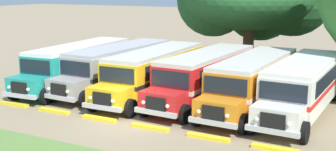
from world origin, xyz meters
name	(u,v)px	position (x,y,z in m)	size (l,w,h in m)	color
ground_plane	(125,123)	(0.00, 0.00, 0.00)	(220.00, 220.00, 0.00)	#937F60
parked_bus_slot_0	(78,63)	(-7.48, 5.65, 1.58)	(3.20, 10.91, 2.82)	teal
parked_bus_slot_1	(119,65)	(-4.62, 6.35, 1.58)	(3.03, 10.89, 2.82)	#9E9993
parked_bus_slot_2	(155,70)	(-1.57, 5.85, 1.58)	(2.80, 10.85, 2.82)	yellow
parked_bus_slot_3	(206,74)	(1.73, 6.29, 1.58)	(3.15, 10.90, 2.82)	red
parked_bus_slot_4	(254,79)	(4.74, 6.12, 1.58)	(2.99, 10.88, 2.82)	orange
parked_bus_slot_5	(304,84)	(7.52, 6.20, 1.58)	(3.09, 10.89, 2.82)	silver
curb_wheelstop_0	(14,104)	(-7.57, -0.14, 0.07)	(2.00, 0.36, 0.15)	yellow
curb_wheelstop_1	(54,111)	(-4.54, -0.14, 0.07)	(2.00, 0.36, 0.15)	yellow
curb_wheelstop_2	(99,119)	(-1.51, -0.14, 0.07)	(2.00, 0.36, 0.15)	yellow
curb_wheelstop_3	(150,127)	(1.51, -0.14, 0.07)	(2.00, 0.36, 0.15)	yellow
curb_wheelstop_4	(208,137)	(4.54, -0.14, 0.07)	(2.00, 0.36, 0.15)	yellow
curb_wheelstop_5	(275,149)	(7.57, -0.14, 0.07)	(2.00, 0.36, 0.15)	yellow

